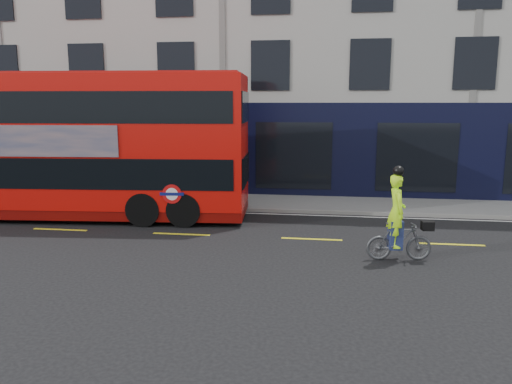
# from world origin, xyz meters

# --- Properties ---
(ground) EXTENTS (120.00, 120.00, 0.00)m
(ground) POSITION_xyz_m (0.00, 0.00, 0.00)
(ground) COLOR black
(ground) RESTS_ON ground
(pavement) EXTENTS (60.00, 3.00, 0.12)m
(pavement) POSITION_xyz_m (0.00, 6.50, 0.06)
(pavement) COLOR gray
(pavement) RESTS_ON ground
(kerb) EXTENTS (60.00, 0.12, 0.13)m
(kerb) POSITION_xyz_m (0.00, 5.00, 0.07)
(kerb) COLOR gray
(kerb) RESTS_ON ground
(building_terrace) EXTENTS (50.00, 10.07, 15.00)m
(building_terrace) POSITION_xyz_m (0.00, 12.94, 7.49)
(building_terrace) COLOR #ACABA2
(building_terrace) RESTS_ON ground
(road_edge_line) EXTENTS (58.00, 0.10, 0.01)m
(road_edge_line) POSITION_xyz_m (0.00, 4.70, 0.00)
(road_edge_line) COLOR silver
(road_edge_line) RESTS_ON ground
(lane_dashes) EXTENTS (58.00, 0.12, 0.01)m
(lane_dashes) POSITION_xyz_m (0.00, 1.50, 0.00)
(lane_dashes) COLOR yellow
(lane_dashes) RESTS_ON ground
(bus) EXTENTS (12.54, 3.77, 4.99)m
(bus) POSITION_xyz_m (-4.47, 3.33, 2.56)
(bus) COLOR red
(bus) RESTS_ON ground
(cyclist) EXTENTS (1.71, 0.73, 2.46)m
(cyclist) POSITION_xyz_m (6.23, -0.20, 0.85)
(cyclist) COLOR #4C4E52
(cyclist) RESTS_ON ground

